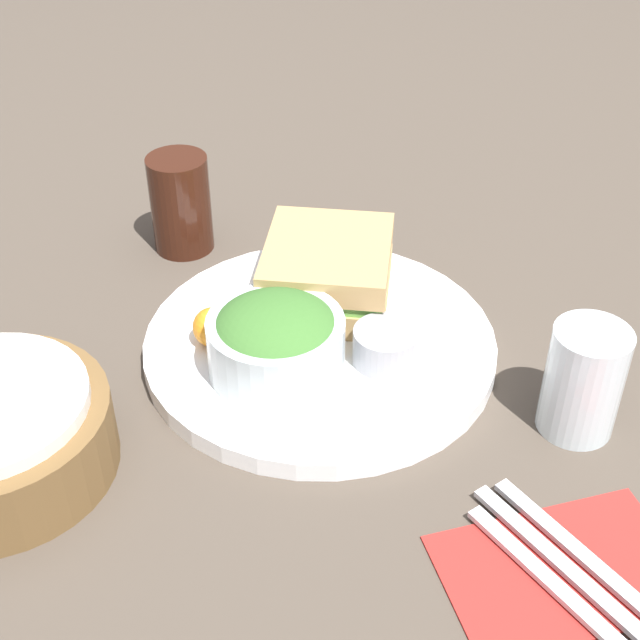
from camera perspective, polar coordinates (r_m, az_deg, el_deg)
The scene contains 12 objects.
ground_plane at distance 0.84m, azimuth -0.00°, elevation -2.10°, with size 4.00×4.00×0.00m, color #4C4238.
plate at distance 0.83m, azimuth -0.00°, elevation -1.61°, with size 0.33×0.33×0.02m, color white.
sandwich at distance 0.86m, azimuth 0.49°, elevation 3.12°, with size 0.17×0.16×0.06m.
salad_bowl at distance 0.77m, azimuth -2.84°, elevation -1.23°, with size 0.12×0.12×0.07m.
dressing_cup at distance 0.79m, azimuth 4.23°, elevation -1.68°, with size 0.06×0.06×0.03m, color #99999E.
orange_wedge at distance 0.82m, azimuth -6.89°, elevation -0.44°, with size 0.04×0.04×0.04m, color orange.
drink_glass at distance 0.98m, azimuth -8.91°, elevation 7.37°, with size 0.06×0.06×0.11m, color #38190F.
napkin at distance 0.69m, azimuth 15.27°, elevation -15.17°, with size 0.11×0.17×0.00m, color #B22823.
fork at distance 0.69m, azimuth 16.37°, elevation -14.19°, with size 0.17×0.01×0.01m, color silver.
knife at distance 0.68m, azimuth 15.34°, elevation -14.94°, with size 0.17×0.01×0.01m, color silver.
spoon at distance 0.67m, azimuth 14.27°, elevation -15.71°, with size 0.15×0.01×0.01m, color silver.
water_glass at distance 0.76m, azimuth 16.50°, elevation -3.75°, with size 0.06×0.06×0.10m, color silver.
Camera 1 is at (-0.63, 0.18, 0.53)m, focal length 50.00 mm.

